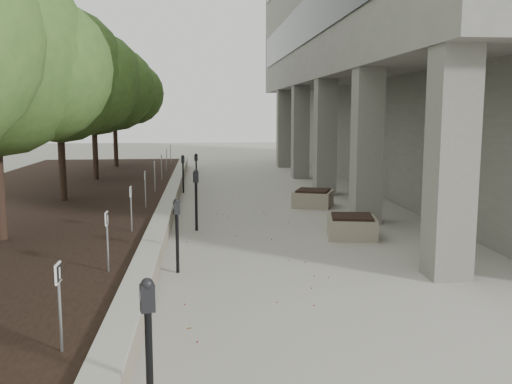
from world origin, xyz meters
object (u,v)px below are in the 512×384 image
parking_meter_4 (183,174)px  parking_meter_5 (196,171)px  crabapple_tree_5 (114,107)px  parking_meter_2 (177,236)px  planter_back (313,198)px  parking_meter_1 (149,358)px  crabapple_tree_3 (59,103)px  parking_meter_3 (196,200)px  planter_front (352,226)px  crabapple_tree_4 (93,105)px

parking_meter_4 → parking_meter_5: bearing=64.8°
crabapple_tree_5 → parking_meter_2: 16.83m
parking_meter_4 → planter_back: bearing=-38.7°
parking_meter_1 → planter_back: (3.86, 12.08, -0.47)m
parking_meter_4 → planter_back: (4.07, -3.31, -0.42)m
parking_meter_2 → planter_back: parking_meter_2 is taller
crabapple_tree_3 → parking_meter_4: size_ratio=3.97×
parking_meter_2 → parking_meter_5: size_ratio=1.01×
parking_meter_2 → parking_meter_5: 11.13m
parking_meter_1 → planter_back: size_ratio=1.31×
parking_meter_3 → parking_meter_4: bearing=101.1°
planter_front → crabapple_tree_3: bearing=153.2°
parking_meter_2 → planter_back: (3.84, 6.87, -0.42)m
parking_meter_3 → parking_meter_4: size_ratio=1.10×
crabapple_tree_3 → planter_back: size_ratio=4.84×
parking_meter_3 → planter_back: bearing=48.9°
parking_meter_1 → crabapple_tree_3: bearing=92.9°
crabapple_tree_3 → parking_meter_2: size_ratio=3.99×
parking_meter_1 → parking_meter_3: parking_meter_3 is taller
crabapple_tree_4 → planter_front: 11.78m
crabapple_tree_3 → crabapple_tree_4: size_ratio=1.00×
parking_meter_2 → planter_front: parking_meter_2 is taller
crabapple_tree_5 → parking_meter_3: size_ratio=3.61×
crabapple_tree_5 → parking_meter_1: 21.91m
crabapple_tree_5 → parking_meter_2: size_ratio=3.99×
crabapple_tree_5 → planter_back: bearing=-52.2°
parking_meter_2 → parking_meter_4: (-0.23, 10.17, 0.00)m
parking_meter_1 → planter_front: parking_meter_1 is taller
crabapple_tree_4 → parking_meter_3: (3.78, -7.65, -2.37)m
parking_meter_1 → parking_meter_2: 5.21m
crabapple_tree_3 → parking_meter_3: (3.78, -2.65, -2.37)m
parking_meter_1 → parking_meter_2: size_ratio=1.08×
parking_meter_3 → planter_front: 3.79m
crabapple_tree_5 → parking_meter_4: (3.25, -6.11, -2.44)m
crabapple_tree_4 → parking_meter_1: crabapple_tree_4 is taller
crabapple_tree_5 → parking_meter_5: crabapple_tree_5 is taller
parking_meter_3 → parking_meter_4: 6.56m
parking_meter_3 → parking_meter_4: (-0.53, 6.54, -0.07)m
crabapple_tree_3 → parking_meter_5: crabapple_tree_3 is taller
parking_meter_4 → parking_meter_2: bearing=-88.2°
parking_meter_4 → crabapple_tree_5: bearing=118.5°
crabapple_tree_3 → parking_meter_2: (3.48, -6.29, -2.44)m
parking_meter_3 → crabapple_tree_3: bearing=151.4°
parking_meter_5 → crabapple_tree_4: bearing=-162.5°
crabapple_tree_3 → crabapple_tree_5: bearing=90.0°
parking_meter_2 → planter_back: bearing=43.5°
parking_meter_1 → planter_back: 12.69m
parking_meter_3 → parking_meter_5: parking_meter_3 is taller
parking_meter_3 → parking_meter_5: size_ratio=1.12×
planter_front → parking_meter_4: bearing=118.5°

